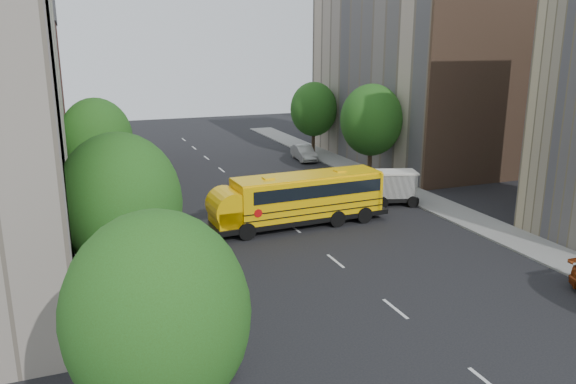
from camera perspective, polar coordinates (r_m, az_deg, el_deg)
ground at (r=32.18m, az=3.29°, el=-5.79°), size 120.00×120.00×0.00m
sidewalk_left at (r=34.28m, az=-18.25°, el=-5.13°), size 3.00×80.00×0.12m
sidewalk_right at (r=41.89m, az=14.86°, el=-1.25°), size 3.00×80.00×0.12m
lane_markings at (r=41.02m, az=-2.50°, el=-1.17°), size 0.15×64.00×0.01m
building_left_redbrick at (r=55.81m, az=-27.02°, el=8.32°), size 10.00×15.00×13.00m
building_right_far at (r=56.42m, az=11.89°, el=12.22°), size 10.00×22.00×18.00m
building_right_sidewall at (r=47.57m, az=19.21°, el=11.27°), size 10.10×0.30×18.00m
street_tree_0 at (r=15.03m, az=-13.12°, el=-12.12°), size 4.80×4.80×7.41m
street_tree_1 at (r=24.26m, az=-16.68°, el=-1.07°), size 5.12×5.12×7.90m
street_tree_2 at (r=41.88m, az=-18.87°, el=5.14°), size 4.99×4.99×7.71m
street_tree_4 at (r=48.02m, az=8.46°, el=7.24°), size 5.25×5.25×8.10m
street_tree_5 at (r=58.71m, az=2.62°, el=8.40°), size 4.86×4.86×7.51m
school_bus at (r=35.52m, az=0.83°, el=-0.56°), size 12.11×3.43×3.38m
safari_truck at (r=41.01m, az=9.13°, el=0.50°), size 6.01×3.57×2.43m
parked_car_0 at (r=22.07m, az=-8.96°, el=-13.89°), size 1.94×4.74×1.61m
parked_car_1 at (r=41.64m, az=-15.28°, el=-0.53°), size 1.60×4.01×1.30m
parked_car_2 at (r=54.06m, az=-17.66°, el=2.81°), size 2.32×4.89×1.35m
parked_car_4 at (r=44.97m, az=9.01°, el=1.14°), size 1.92×4.69×1.59m
parked_car_5 at (r=56.04m, az=1.63°, el=4.00°), size 2.00×4.64×1.49m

